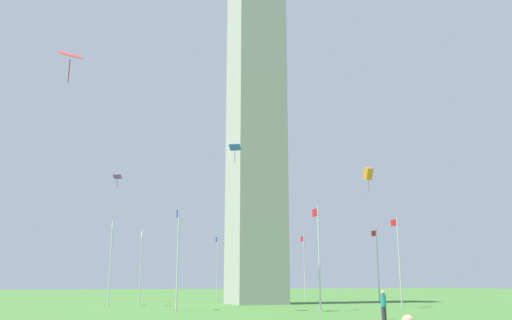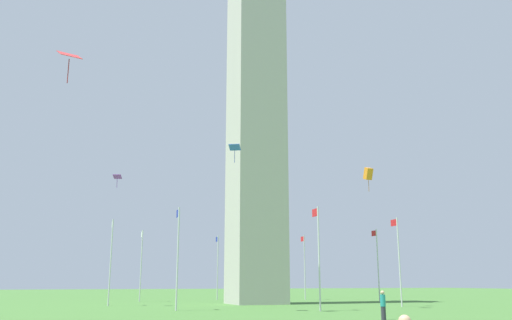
{
  "view_description": "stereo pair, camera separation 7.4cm",
  "coord_description": "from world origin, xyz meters",
  "px_view_note": "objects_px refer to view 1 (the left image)",
  "views": [
    {
      "loc": [
        -54.59,
        19.72,
        2.24
      ],
      "look_at": [
        0.0,
        0.0,
        15.55
      ],
      "focal_mm": 37.45,
      "sensor_mm": 36.0,
      "label": 1
    },
    {
      "loc": [
        -54.62,
        19.65,
        2.24
      ],
      "look_at": [
        0.0,
        0.0,
        15.55
      ],
      "focal_mm": 37.45,
      "sensor_mm": 36.0,
      "label": 2
    }
  ],
  "objects_px": {
    "kite_blue_diamond": "(235,148)",
    "flagpole_w": "(377,262)",
    "person_teal_shirt": "(384,305)",
    "kite_orange_box": "(368,174)",
    "flagpole_nw": "(304,264)",
    "flagpole_n": "(217,264)",
    "kite_purple_diamond": "(117,177)",
    "flagpole_e": "(111,258)",
    "flagpole_se": "(178,253)",
    "kite_red_diamond": "(70,56)",
    "flagpole_sw": "(399,257)",
    "flagpole_s": "(319,253)",
    "obelisk_monument": "(256,81)",
    "flagpole_ne": "(141,262)"
  },
  "relations": [
    {
      "from": "kite_blue_diamond",
      "to": "flagpole_w",
      "type": "bearing_deg",
      "value": -57.53
    },
    {
      "from": "person_teal_shirt",
      "to": "kite_orange_box",
      "type": "distance_m",
      "value": 18.11
    },
    {
      "from": "kite_blue_diamond",
      "to": "flagpole_nw",
      "type": "bearing_deg",
      "value": -35.44
    },
    {
      "from": "flagpole_n",
      "to": "flagpole_nw",
      "type": "height_order",
      "value": "same"
    },
    {
      "from": "kite_purple_diamond",
      "to": "flagpole_n",
      "type": "bearing_deg",
      "value": -42.48
    },
    {
      "from": "flagpole_e",
      "to": "flagpole_se",
      "type": "xyz_separation_m",
      "value": [
        -10.67,
        -4.42,
        0.0
      ]
    },
    {
      "from": "kite_red_diamond",
      "to": "flagpole_sw",
      "type": "bearing_deg",
      "value": -58.47
    },
    {
      "from": "person_teal_shirt",
      "to": "kite_orange_box",
      "type": "bearing_deg",
      "value": -23.47
    },
    {
      "from": "flagpole_n",
      "to": "flagpole_s",
      "type": "xyz_separation_m",
      "value": [
        -30.18,
        0.0,
        0.0
      ]
    },
    {
      "from": "kite_purple_diamond",
      "to": "kite_red_diamond",
      "type": "bearing_deg",
      "value": 169.98
    },
    {
      "from": "flagpole_s",
      "to": "flagpole_nw",
      "type": "distance_m",
      "value": 27.89
    },
    {
      "from": "obelisk_monument",
      "to": "kite_orange_box",
      "type": "distance_m",
      "value": 19.52
    },
    {
      "from": "obelisk_monument",
      "to": "flagpole_se",
      "type": "distance_m",
      "value": 25.3
    },
    {
      "from": "flagpole_n",
      "to": "kite_purple_diamond",
      "type": "relative_size",
      "value": 6.5
    },
    {
      "from": "obelisk_monument",
      "to": "flagpole_w",
      "type": "xyz_separation_m",
      "value": [
        0.06,
        -15.09,
        -20.34
      ]
    },
    {
      "from": "flagpole_e",
      "to": "flagpole_nw",
      "type": "height_order",
      "value": "same"
    },
    {
      "from": "flagpole_sw",
      "to": "flagpole_n",
      "type": "bearing_deg",
      "value": 22.5
    },
    {
      "from": "flagpole_w",
      "to": "flagpole_nw",
      "type": "bearing_deg",
      "value": 22.5
    },
    {
      "from": "flagpole_e",
      "to": "person_teal_shirt",
      "type": "height_order",
      "value": "flagpole_e"
    },
    {
      "from": "kite_red_diamond",
      "to": "flagpole_s",
      "type": "bearing_deg",
      "value": -54.26
    },
    {
      "from": "flagpole_n",
      "to": "person_teal_shirt",
      "type": "height_order",
      "value": "flagpole_n"
    },
    {
      "from": "flagpole_ne",
      "to": "kite_purple_diamond",
      "type": "relative_size",
      "value": 6.5
    },
    {
      "from": "flagpole_e",
      "to": "flagpole_w",
      "type": "relative_size",
      "value": 1.0
    },
    {
      "from": "flagpole_se",
      "to": "person_teal_shirt",
      "type": "xyz_separation_m",
      "value": [
        -15.03,
        -9.67,
        -3.7
      ]
    },
    {
      "from": "obelisk_monument",
      "to": "flagpole_nw",
      "type": "height_order",
      "value": "obelisk_monument"
    },
    {
      "from": "kite_blue_diamond",
      "to": "flagpole_e",
      "type": "bearing_deg",
      "value": 30.45
    },
    {
      "from": "flagpole_ne",
      "to": "flagpole_e",
      "type": "relative_size",
      "value": 1.0
    },
    {
      "from": "flagpole_se",
      "to": "flagpole_s",
      "type": "xyz_separation_m",
      "value": [
        -4.42,
        -10.67,
        0.0
      ]
    },
    {
      "from": "kite_purple_diamond",
      "to": "obelisk_monument",
      "type": "bearing_deg",
      "value": -85.15
    },
    {
      "from": "flagpole_n",
      "to": "kite_blue_diamond",
      "type": "xyz_separation_m",
      "value": [
        -29.07,
        6.87,
        8.47
      ]
    },
    {
      "from": "flagpole_se",
      "to": "flagpole_sw",
      "type": "bearing_deg",
      "value": -90.0
    },
    {
      "from": "flagpole_n",
      "to": "kite_orange_box",
      "type": "height_order",
      "value": "kite_orange_box"
    },
    {
      "from": "kite_purple_diamond",
      "to": "flagpole_s",
      "type": "bearing_deg",
      "value": -132.45
    },
    {
      "from": "flagpole_sw",
      "to": "flagpole_e",
      "type": "bearing_deg",
      "value": 67.5
    },
    {
      "from": "kite_purple_diamond",
      "to": "kite_blue_diamond",
      "type": "distance_m",
      "value": 15.07
    },
    {
      "from": "flagpole_n",
      "to": "flagpole_nw",
      "type": "xyz_separation_m",
      "value": [
        -4.42,
        -10.67,
        0.0
      ]
    },
    {
      "from": "flagpole_e",
      "to": "kite_orange_box",
      "type": "xyz_separation_m",
      "value": [
        -13.24,
        -21.24,
        7.33
      ]
    },
    {
      "from": "flagpole_s",
      "to": "flagpole_se",
      "type": "bearing_deg",
      "value": 67.5
    },
    {
      "from": "flagpole_sw",
      "to": "flagpole_w",
      "type": "distance_m",
      "value": 11.55
    },
    {
      "from": "flagpole_e",
      "to": "kite_purple_diamond",
      "type": "bearing_deg",
      "value": -177.76
    },
    {
      "from": "flagpole_w",
      "to": "person_teal_shirt",
      "type": "xyz_separation_m",
      "value": [
        -25.7,
        16.1,
        -3.7
      ]
    },
    {
      "from": "flagpole_e",
      "to": "flagpole_nw",
      "type": "distance_m",
      "value": 27.89
    },
    {
      "from": "flagpole_n",
      "to": "flagpole_se",
      "type": "xyz_separation_m",
      "value": [
        -25.76,
        10.67,
        0.0
      ]
    },
    {
      "from": "flagpole_sw",
      "to": "kite_orange_box",
      "type": "distance_m",
      "value": 8.99
    },
    {
      "from": "flagpole_sw",
      "to": "kite_purple_diamond",
      "type": "distance_m",
      "value": 28.44
    },
    {
      "from": "obelisk_monument",
      "to": "flagpole_s",
      "type": "distance_m",
      "value": 25.29
    },
    {
      "from": "flagpole_ne",
      "to": "flagpole_s",
      "type": "bearing_deg",
      "value": -157.5
    },
    {
      "from": "flagpole_se",
      "to": "flagpole_nw",
      "type": "bearing_deg",
      "value": -45.0
    },
    {
      "from": "flagpole_s",
      "to": "flagpole_nw",
      "type": "xyz_separation_m",
      "value": [
        25.76,
        -10.67,
        0.0
      ]
    },
    {
      "from": "flagpole_ne",
      "to": "kite_red_diamond",
      "type": "distance_m",
      "value": 42.04
    }
  ]
}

